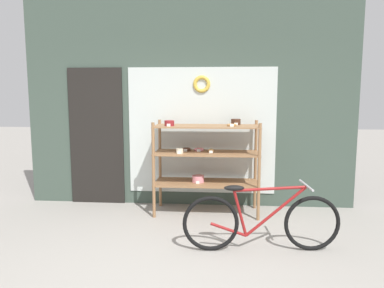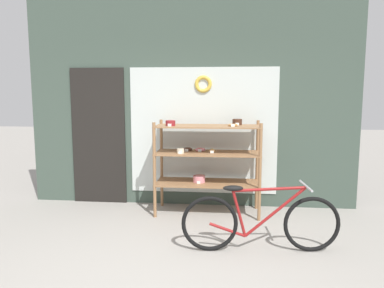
{
  "view_description": "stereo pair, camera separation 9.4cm",
  "coord_description": "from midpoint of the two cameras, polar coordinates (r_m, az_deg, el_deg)",
  "views": [
    {
      "loc": [
        0.51,
        -3.35,
        1.72
      ],
      "look_at": [
        0.15,
        1.12,
        1.11
      ],
      "focal_mm": 35.0,
      "sensor_mm": 36.0,
      "label": 1
    },
    {
      "loc": [
        0.6,
        -3.34,
        1.72
      ],
      "look_at": [
        0.15,
        1.12,
        1.11
      ],
      "focal_mm": 35.0,
      "sensor_mm": 36.0,
      "label": 2
    }
  ],
  "objects": [
    {
      "name": "storefront_facade",
      "position": [
        5.69,
        -0.22,
        6.43
      ],
      "size": [
        4.99,
        0.13,
        3.26
      ],
      "color": "#3D4C42",
      "rests_on": "ground_plane"
    },
    {
      "name": "display_case",
      "position": [
        5.32,
        2.78,
        -1.78
      ],
      "size": [
        1.48,
        0.58,
        1.35
      ],
      "color": "#8E6642",
      "rests_on": "ground_plane"
    },
    {
      "name": "ground_plane",
      "position": [
        3.8,
        -3.39,
        -19.1
      ],
      "size": [
        30.0,
        30.0,
        0.0
      ],
      "primitive_type": "plane",
      "color": "gray"
    },
    {
      "name": "bicycle",
      "position": [
        4.22,
        10.95,
        -11.52
      ],
      "size": [
        1.72,
        0.46,
        0.75
      ],
      "rotation": [
        0.0,
        0.0,
        0.08
      ],
      "color": "black",
      "rests_on": "ground_plane"
    }
  ]
}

